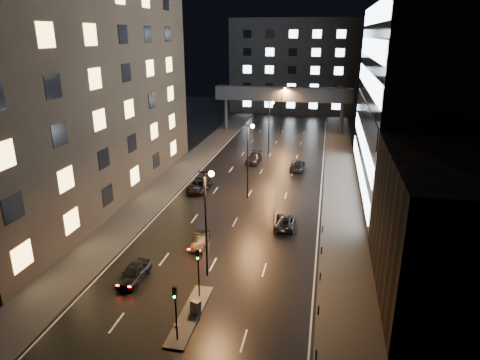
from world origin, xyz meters
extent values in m
plane|color=black|center=(0.00, 40.00, 0.00)|extent=(160.00, 160.00, 0.00)
cube|color=#383533|center=(-12.50, 35.00, 0.07)|extent=(5.00, 110.00, 0.15)
cube|color=#383533|center=(12.50, 35.00, 0.07)|extent=(5.00, 110.00, 0.15)
cube|color=#2D2319|center=(-22.50, 24.00, 20.00)|extent=(15.00, 48.00, 40.00)
cube|color=black|center=(20.00, 9.00, 6.00)|extent=(10.00, 18.00, 12.00)
cube|color=black|center=(25.00, 36.00, 22.50)|extent=(20.00, 36.00, 45.00)
cube|color=#333335|center=(0.00, 98.00, 12.50)|extent=(34.00, 14.00, 25.00)
cube|color=#333335|center=(0.00, 70.00, 8.50)|extent=(30.00, 3.00, 3.00)
cylinder|color=#333335|center=(-13.00, 70.00, 3.50)|extent=(0.80, 0.80, 7.00)
cylinder|color=#333335|center=(13.00, 70.00, 3.50)|extent=(0.80, 0.80, 7.00)
cube|color=#383533|center=(0.30, 2.00, 0.07)|extent=(1.60, 8.00, 0.15)
cylinder|color=black|center=(0.30, 4.50, 1.90)|extent=(0.12, 0.12, 3.50)
cube|color=black|center=(0.30, 4.50, 4.10)|extent=(0.28, 0.22, 0.90)
sphere|color=#0CFF33|center=(0.30, 4.36, 3.82)|extent=(0.18, 0.18, 0.18)
cylinder|color=black|center=(0.30, -1.00, 1.90)|extent=(0.12, 0.12, 3.50)
cube|color=black|center=(0.30, -1.00, 4.10)|extent=(0.28, 0.22, 0.90)
sphere|color=#0CFF33|center=(0.30, -1.14, 3.82)|extent=(0.18, 0.18, 0.18)
cylinder|color=black|center=(10.20, -1.00, 0.45)|extent=(0.12, 0.12, 0.90)
cylinder|color=black|center=(10.20, 4.00, 0.45)|extent=(0.12, 0.12, 0.90)
cylinder|color=black|center=(10.20, 9.00, 0.45)|extent=(0.12, 0.12, 0.90)
cylinder|color=black|center=(10.20, 14.00, 0.45)|extent=(0.12, 0.12, 0.90)
cylinder|color=black|center=(10.20, 19.00, 0.45)|extent=(0.12, 0.12, 0.90)
cylinder|color=black|center=(0.00, 8.00, 5.00)|extent=(0.18, 0.18, 10.00)
cylinder|color=black|center=(0.00, 8.00, 10.00)|extent=(1.20, 0.12, 0.12)
sphere|color=#FF9E38|center=(0.60, 8.00, 9.90)|extent=(0.50, 0.50, 0.50)
cylinder|color=black|center=(0.00, 28.00, 5.00)|extent=(0.18, 0.18, 10.00)
cylinder|color=black|center=(0.00, 28.00, 10.00)|extent=(1.20, 0.12, 0.12)
sphere|color=#FF9E38|center=(0.60, 28.00, 9.90)|extent=(0.50, 0.50, 0.50)
cylinder|color=black|center=(0.00, 48.00, 5.00)|extent=(0.18, 0.18, 10.00)
cylinder|color=black|center=(0.00, 48.00, 10.00)|extent=(1.20, 0.12, 0.12)
sphere|color=#FF9E38|center=(0.60, 48.00, 9.90)|extent=(0.50, 0.50, 0.50)
cylinder|color=black|center=(0.00, 68.00, 5.00)|extent=(0.18, 0.18, 10.00)
cylinder|color=black|center=(0.00, 68.00, 10.00)|extent=(1.20, 0.12, 0.12)
sphere|color=#FF9E38|center=(0.60, 68.00, 9.90)|extent=(0.50, 0.50, 0.50)
imported|color=black|center=(-6.23, 5.89, 0.76)|extent=(1.98, 4.54, 1.52)
imported|color=black|center=(-2.26, 13.30, 0.66)|extent=(1.70, 4.13, 1.33)
imported|color=black|center=(-7.26, 29.43, 0.78)|extent=(2.77, 5.68, 1.55)
imported|color=black|center=(-2.01, 44.68, 0.77)|extent=(2.36, 5.38, 1.54)
imported|color=black|center=(5.91, 19.83, 0.67)|extent=(2.31, 4.87, 1.34)
imported|color=black|center=(5.63, 42.16, 0.79)|extent=(2.30, 5.46, 1.57)
cube|color=#535356|center=(0.70, 2.17, 0.72)|extent=(0.86, 0.69, 1.15)
cone|color=red|center=(-0.27, 0.30, 0.27)|extent=(0.46, 0.46, 0.55)
camera|label=1|loc=(9.88, -25.07, 21.12)|focal=32.00mm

